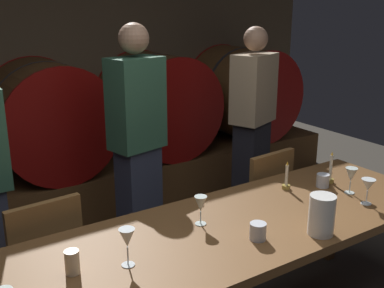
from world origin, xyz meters
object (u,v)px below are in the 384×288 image
object	(u,v)px
wine_barrel_center	(48,118)
wine_glass_far_right	(351,175)
cup_center_left	(72,262)
dining_table	(232,238)
pitcher	(322,215)
guest_center	(137,141)
candle_right	(330,174)
candle_left	(286,182)
wine_barrel_right	(157,104)
chair_right	(259,201)
cup_far_right	(323,180)
wine_glass_left	(127,239)
wine_barrel_far_right	(243,93)
chair_left	(42,261)
wine_glass_right	(368,185)
cup_center_right	(258,231)
guest_right	(252,128)
wine_glass_center	(201,205)

from	to	relation	value
wine_barrel_center	wine_glass_far_right	distance (m)	2.62
cup_center_left	dining_table	bearing A→B (deg)	-1.73
wine_barrel_center	pitcher	distance (m)	2.69
guest_center	candle_right	bearing A→B (deg)	112.95
guest_center	candle_left	distance (m)	1.15
wine_barrel_right	chair_right	size ratio (longest dim) A/B	1.15
wine_barrel_right	cup_far_right	xyz separation A→B (m)	(-0.06, -2.22, -0.08)
wine_glass_left	wine_barrel_far_right	bearing A→B (deg)	42.61
chair_left	cup_center_left	size ratio (longest dim) A/B	8.28
chair_right	candle_right	distance (m)	0.61
wine_barrel_far_right	wine_glass_right	size ratio (longest dim) A/B	6.68
wine_barrel_center	guest_center	world-z (taller)	guest_center
cup_center_right	pitcher	bearing A→B (deg)	-23.26
chair_left	wine_glass_left	size ratio (longest dim) A/B	4.99
pitcher	guest_right	bearing A→B (deg)	61.51
wine_barrel_right	guest_center	world-z (taller)	guest_center
guest_right	wine_glass_right	distance (m)	1.39
wine_barrel_right	wine_barrel_far_right	bearing A→B (deg)	0.00
guest_right	cup_center_right	world-z (taller)	guest_right
wine_glass_left	wine_glass_center	distance (m)	0.51
chair_left	pitcher	size ratio (longest dim) A/B	4.27
wine_barrel_right	pitcher	bearing A→B (deg)	-101.81
wine_glass_far_right	cup_far_right	xyz separation A→B (m)	(-0.06, 0.16, -0.07)
chair_left	candle_right	distance (m)	1.82
guest_center	candle_right	size ratio (longest dim) A/B	8.30
wine_barrel_center	wine_glass_left	world-z (taller)	wine_barrel_center
wine_barrel_far_right	wine_glass_far_right	world-z (taller)	wine_barrel_far_right
guest_right	cup_center_right	size ratio (longest dim) A/B	19.78
wine_barrel_far_right	wine_glass_right	distance (m)	2.78
wine_barrel_far_right	wine_glass_left	size ratio (longest dim) A/B	5.73
dining_table	chair_right	world-z (taller)	chair_right
wine_barrel_right	chair_right	bearing A→B (deg)	-94.09
wine_glass_far_right	cup_center_right	distance (m)	0.86
cup_far_right	wine_barrel_far_right	bearing A→B (deg)	62.30
wine_barrel_right	dining_table	size ratio (longest dim) A/B	0.39
guest_center	cup_center_left	xyz separation A→B (m)	(-0.93, -1.22, -0.08)
wine_barrel_center	pitcher	size ratio (longest dim) A/B	4.91
wine_glass_right	wine_glass_left	bearing A→B (deg)	173.67
candle_right	cup_far_right	distance (m)	0.10
dining_table	guest_center	xyz separation A→B (m)	(0.09, 1.25, 0.20)
wine_barrel_right	wine_glass_left	bearing A→B (deg)	-121.98
guest_right	candle_left	distance (m)	1.07
wine_barrel_far_right	chair_left	xyz separation A→B (m)	(-2.78, -1.66, -0.40)
candle_left	cup_center_left	bearing A→B (deg)	-172.58
chair_right	wine_glass_left	distance (m)	1.57
chair_left	cup_center_left	xyz separation A→B (m)	(-0.03, -0.64, 0.33)
chair_right	pitcher	distance (m)	1.09
cup_far_right	wine_glass_far_right	bearing A→B (deg)	-69.32
wine_barrel_far_right	guest_center	bearing A→B (deg)	-150.00
guest_center	wine_barrel_right	bearing A→B (deg)	-138.52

